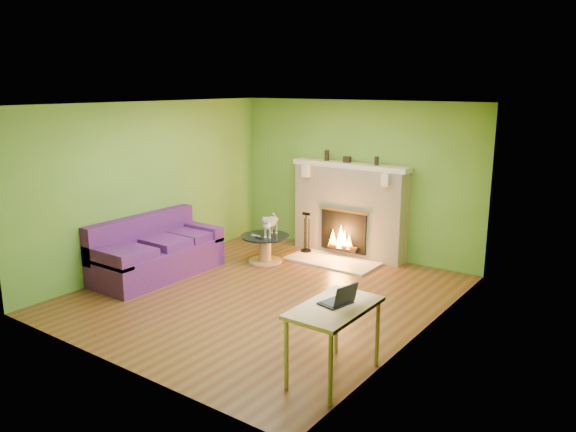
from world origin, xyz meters
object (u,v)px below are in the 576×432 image
(coffee_table, at_px, (265,247))
(desk, at_px, (334,315))
(cat, at_px, (271,224))
(sofa, at_px, (155,253))

(coffee_table, height_order, desk, desk)
(coffee_table, relative_size, desk, 0.78)
(desk, relative_size, cat, 1.70)
(sofa, bearing_deg, desk, -15.34)
(sofa, distance_m, cat, 1.87)
(sofa, relative_size, cat, 3.32)
(sofa, distance_m, desk, 3.96)
(coffee_table, xyz_separation_m, desk, (2.85, -2.53, 0.41))
(sofa, distance_m, coffee_table, 1.77)
(sofa, height_order, cat, sofa)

